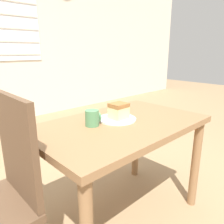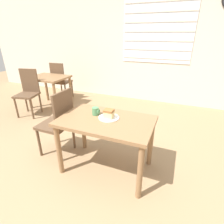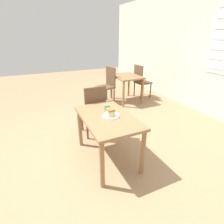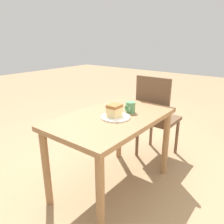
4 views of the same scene
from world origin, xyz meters
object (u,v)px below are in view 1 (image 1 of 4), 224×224
plate (117,119)px  coffee_mug (93,118)px  dining_table_near (121,138)px  cake_slice (119,111)px

plate → coffee_mug: 0.19m
dining_table_near → cake_slice: cake_slice is taller
plate → dining_table_near: bearing=-108.7°
coffee_mug → plate: bearing=-7.2°
plate → coffee_mug: (-0.18, 0.02, 0.04)m
dining_table_near → plate: plate is taller
plate → cake_slice: (0.00, -0.01, 0.06)m
plate → coffee_mug: coffee_mug is taller
dining_table_near → coffee_mug: coffee_mug is taller
cake_slice → coffee_mug: cake_slice is taller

